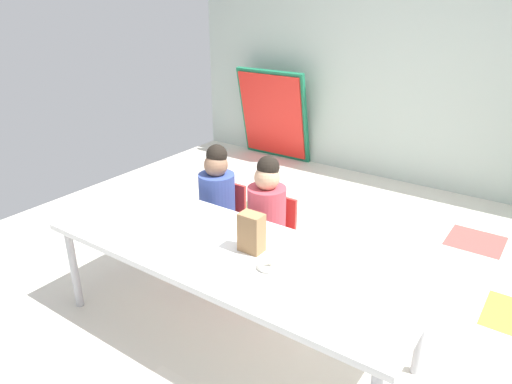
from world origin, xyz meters
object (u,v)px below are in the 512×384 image
paper_plate_near_edge (267,269)px  donut_powdered_on_plate (267,266)px  folded_activity_table (273,115)px  paper_plate_center_table (138,212)px  paper_bag_brown (252,233)px  seated_child_near_camera (218,194)px  craft_table (229,255)px  seated_child_middle_seat (267,209)px

paper_plate_near_edge → donut_powdered_on_plate: donut_powdered_on_plate is taller
folded_activity_table → paper_plate_near_edge: size_ratio=6.04×
paper_plate_center_table → donut_powdered_on_plate: 1.05m
paper_bag_brown → seated_child_near_camera: bearing=141.0°
seated_child_near_camera → craft_table: bearing=-46.5°
seated_child_near_camera → donut_powdered_on_plate: (0.88, -0.69, 0.07)m
paper_plate_near_edge → paper_bag_brown: bearing=147.2°
paper_plate_near_edge → folded_activity_table: bearing=122.4°
folded_activity_table → paper_bag_brown: 3.29m
paper_plate_center_table → seated_child_middle_seat: bearing=45.5°
paper_bag_brown → paper_plate_near_edge: size_ratio=1.22×
folded_activity_table → paper_plate_center_table: (0.82, -2.85, 0.06)m
seated_child_middle_seat → paper_plate_near_edge: 0.82m
paper_bag_brown → paper_plate_near_edge: 0.24m
seated_child_middle_seat → donut_powdered_on_plate: (0.45, -0.69, 0.07)m
seated_child_near_camera → paper_plate_center_table: (-0.16, -0.60, 0.05)m
craft_table → paper_plate_center_table: size_ratio=11.94×
craft_table → paper_plate_center_table: 0.75m
seated_child_near_camera → donut_powdered_on_plate: bearing=-37.9°
paper_bag_brown → paper_plate_near_edge: bearing=-32.8°
seated_child_near_camera → folded_activity_table: folded_activity_table is taller
paper_plate_near_edge → paper_plate_center_table: same height
seated_child_middle_seat → paper_plate_center_table: size_ratio=5.10×
craft_table → seated_child_middle_seat: seated_child_middle_seat is taller
folded_activity_table → donut_powdered_on_plate: size_ratio=10.46×
paper_bag_brown → donut_powdered_on_plate: 0.23m
donut_powdered_on_plate → folded_activity_table: bearing=122.4°
craft_table → paper_plate_near_edge: size_ratio=11.94×
craft_table → paper_plate_center_table: (-0.75, 0.02, 0.05)m
paper_bag_brown → donut_powdered_on_plate: size_ratio=2.12×
craft_table → folded_activity_table: size_ratio=1.98×
folded_activity_table → paper_plate_near_edge: (1.87, -2.94, 0.06)m
folded_activity_table → paper_bag_brown: size_ratio=4.94×
seated_child_middle_seat → seated_child_near_camera: bearing=180.0°
paper_plate_center_table → donut_powdered_on_plate: bearing=-4.7°
paper_bag_brown → seated_child_middle_seat: bearing=115.8°
seated_child_middle_seat → donut_powdered_on_plate: bearing=-56.6°
seated_child_middle_seat → donut_powdered_on_plate: seated_child_middle_seat is taller
folded_activity_table → donut_powdered_on_plate: bearing=-57.6°
paper_plate_near_edge → seated_child_middle_seat: bearing=123.4°
seated_child_middle_seat → paper_plate_center_table: 0.84m
folded_activity_table → paper_plate_center_table: bearing=-73.9°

